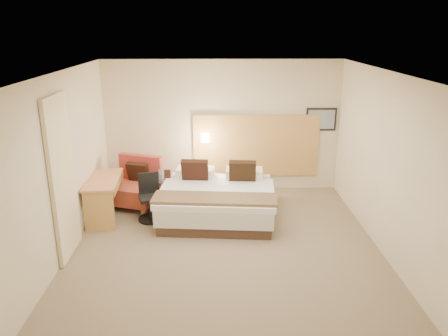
{
  "coord_description": "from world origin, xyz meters",
  "views": [
    {
      "loc": [
        -0.14,
        -6.25,
        3.32
      ],
      "look_at": [
        -0.0,
        0.7,
        1.05
      ],
      "focal_mm": 35.0,
      "sensor_mm": 36.0,
      "label": 1
    }
  ],
  "objects_px": {
    "lounge_chair": "(136,187)",
    "side_table": "(163,191)",
    "desk_chair": "(150,201)",
    "desk": "(105,187)",
    "bed": "(218,199)"
  },
  "relations": [
    {
      "from": "lounge_chair",
      "to": "side_table",
      "type": "bearing_deg",
      "value": -2.41
    },
    {
      "from": "lounge_chair",
      "to": "desk",
      "type": "bearing_deg",
      "value": -126.33
    },
    {
      "from": "desk_chair",
      "to": "lounge_chair",
      "type": "bearing_deg",
      "value": 119.01
    },
    {
      "from": "lounge_chair",
      "to": "side_table",
      "type": "distance_m",
      "value": 0.53
    },
    {
      "from": "bed",
      "to": "lounge_chair",
      "type": "height_order",
      "value": "bed"
    },
    {
      "from": "lounge_chair",
      "to": "desk",
      "type": "xyz_separation_m",
      "value": [
        -0.43,
        -0.59,
        0.21
      ]
    },
    {
      "from": "lounge_chair",
      "to": "desk",
      "type": "distance_m",
      "value": 0.76
    },
    {
      "from": "bed",
      "to": "lounge_chair",
      "type": "xyz_separation_m",
      "value": [
        -1.57,
        0.51,
        0.05
      ]
    },
    {
      "from": "desk_chair",
      "to": "desk",
      "type": "bearing_deg",
      "value": 173.62
    },
    {
      "from": "bed",
      "to": "side_table",
      "type": "relative_size",
      "value": 4.12
    },
    {
      "from": "lounge_chair",
      "to": "bed",
      "type": "bearing_deg",
      "value": -18.06
    },
    {
      "from": "side_table",
      "to": "desk",
      "type": "xyz_separation_m",
      "value": [
        -0.96,
        -0.56,
        0.29
      ]
    },
    {
      "from": "bed",
      "to": "desk",
      "type": "distance_m",
      "value": 2.02
    },
    {
      "from": "lounge_chair",
      "to": "desk_chair",
      "type": "xyz_separation_m",
      "value": [
        0.37,
        -0.68,
        -0.03
      ]
    },
    {
      "from": "bed",
      "to": "desk",
      "type": "height_order",
      "value": "bed"
    }
  ]
}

